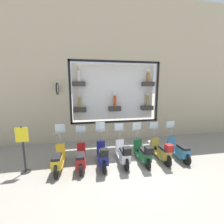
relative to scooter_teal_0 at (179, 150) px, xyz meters
name	(u,v)px	position (x,y,z in m)	size (l,w,h in m)	color
ground_plane	(133,167)	(-0.35, 2.32, -0.43)	(120.00, 120.00, 0.00)	gray
building_facade	(115,70)	(3.25, 2.32, 3.84)	(1.25, 36.00, 8.38)	tan
scooter_teal_0	(179,150)	(0.00, 0.00, 0.00)	(1.80, 0.61, 1.60)	black
scooter_olive_1	(162,151)	(-0.06, 0.88, 0.05)	(1.80, 0.60, 1.58)	black
scooter_green_2	(143,153)	(-0.07, 1.76, 0.03)	(1.79, 0.60, 1.59)	black
scooter_white_3	(123,154)	(-0.06, 2.64, 0.05)	(1.81, 0.60, 1.59)	black
scooter_navy_4	(103,155)	(-0.05, 3.52, 0.06)	(1.81, 0.60, 1.71)	black
scooter_red_5	(81,158)	(0.00, 4.40, 0.00)	(1.80, 0.61, 1.57)	black
scooter_yellow_6	(58,159)	(0.01, 5.29, 0.02)	(1.81, 0.61, 1.69)	black
shop_sign_post	(23,148)	(0.05, 6.52, 0.58)	(0.36, 0.45, 1.85)	#232326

